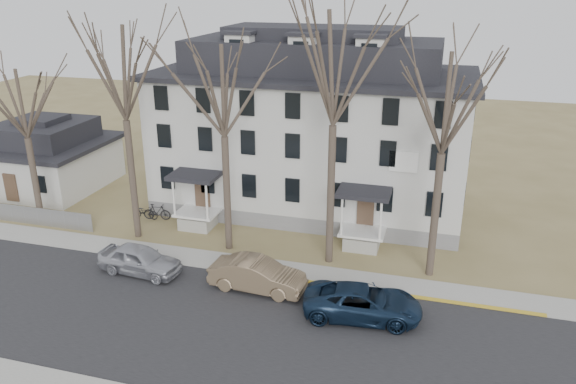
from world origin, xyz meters
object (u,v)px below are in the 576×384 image
(tree_center, at_px, (335,60))
(tree_mid_right, at_px, (447,96))
(tree_far_left, at_px, (121,66))
(tree_mid_left, at_px, (222,85))
(bicycle_left, at_px, (145,212))
(car_navy, at_px, (363,303))
(boarding_house, at_px, (312,129))
(small_house, at_px, (47,158))
(car_silver, at_px, (140,260))
(tree_bungalow, at_px, (21,99))
(bicycle_right, at_px, (157,212))
(car_tan, at_px, (258,276))

(tree_center, relative_size, tree_mid_right, 1.15)
(tree_far_left, height_order, tree_mid_left, tree_far_left)
(tree_center, height_order, bicycle_left, tree_center)
(tree_mid_right, xyz_separation_m, car_navy, (-2.84, -5.07, -8.84))
(boarding_house, relative_size, tree_center, 1.41)
(boarding_house, relative_size, tree_mid_right, 1.63)
(car_navy, bearing_deg, small_house, 60.63)
(tree_far_left, xyz_separation_m, car_silver, (2.55, -4.14, -9.57))
(boarding_house, xyz_separation_m, tree_mid_left, (-3.00, -8.15, 4.22))
(tree_center, relative_size, car_silver, 3.22)
(tree_mid_right, bearing_deg, car_navy, -119.28)
(car_silver, height_order, car_navy, car_silver)
(tree_far_left, relative_size, car_silver, 3.00)
(tree_mid_left, relative_size, tree_bungalow, 1.18)
(tree_far_left, height_order, bicycle_left, tree_far_left)
(tree_center, xyz_separation_m, bicycle_right, (-12.02, 2.51, -10.54))
(car_navy, bearing_deg, tree_far_left, 65.26)
(bicycle_left, bearing_deg, tree_center, -98.83)
(car_silver, relative_size, bicycle_left, 2.46)
(car_tan, bearing_deg, car_silver, 94.05)
(tree_far_left, distance_m, tree_bungalow, 7.34)
(tree_bungalow, bearing_deg, boarding_house, 27.01)
(car_silver, bearing_deg, tree_far_left, 36.22)
(boarding_house, relative_size, tree_mid_left, 1.63)
(boarding_house, xyz_separation_m, tree_bungalow, (-16.00, -8.15, 2.74))
(tree_far_left, xyz_separation_m, car_tan, (9.16, -4.05, -9.53))
(bicycle_right, bearing_deg, small_house, 61.79)
(tree_mid_right, relative_size, bicycle_right, 7.03)
(boarding_house, distance_m, tree_bungalow, 18.17)
(small_house, relative_size, tree_mid_right, 0.68)
(tree_mid_right, relative_size, car_navy, 2.33)
(boarding_house, xyz_separation_m, tree_far_left, (-9.00, -8.15, 4.96))
(small_house, xyz_separation_m, car_silver, (13.55, -10.34, -1.47))
(bicycle_right, bearing_deg, tree_far_left, 170.81)
(bicycle_left, bearing_deg, tree_far_left, -158.62)
(boarding_house, distance_m, car_navy, 15.11)
(tree_mid_left, relative_size, tree_mid_right, 1.00)
(car_silver, bearing_deg, bicycle_right, 25.73)
(tree_center, xyz_separation_m, car_tan, (-2.84, -4.05, -10.28))
(bicycle_left, bearing_deg, car_navy, -113.91)
(boarding_house, height_order, small_house, boarding_house)
(tree_center, bearing_deg, bicycle_right, 168.23)
(tree_mid_left, distance_m, car_navy, 13.37)
(boarding_house, bearing_deg, bicycle_right, -147.94)
(tree_bungalow, xyz_separation_m, bicycle_right, (6.98, 2.51, -7.57))
(small_house, relative_size, tree_center, 0.59)
(car_silver, bearing_deg, tree_center, -61.74)
(car_tan, height_order, car_navy, car_tan)
(tree_far_left, relative_size, tree_mid_right, 1.08)
(car_tan, height_order, bicycle_left, car_tan)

